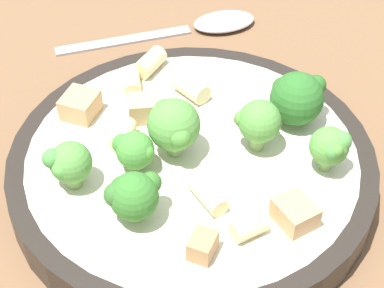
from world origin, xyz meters
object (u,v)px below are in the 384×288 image
broccoli_floret_2 (134,150)px  spoon (195,26)px  rigatoni_0 (132,82)px  pasta_bowl (192,165)px  rigatoni_3 (123,135)px  broccoli_floret_3 (173,124)px  broccoli_floret_6 (297,97)px  broccoli_floret_5 (259,121)px  chicken_chunk_2 (145,109)px  chicken_chunk_3 (295,213)px  rigatoni_2 (191,88)px  chicken_chunk_1 (80,105)px  rigatoni_4 (208,195)px  rigatoni_5 (150,63)px  broccoli_floret_1 (331,147)px  broccoli_floret_4 (69,163)px  chicken_chunk_0 (203,246)px  rigatoni_1 (249,227)px  broccoli_floret_0 (132,195)px

broccoli_floret_2 → spoon: 0.22m
rigatoni_0 → spoon: (0.03, 0.13, -0.03)m
pasta_bowl → rigatoni_3: bearing=174.2°
broccoli_floret_3 → spoon: broccoli_floret_3 is taller
broccoli_floret_3 → broccoli_floret_6: 0.09m
pasta_bowl → broccoli_floret_5: broccoli_floret_5 is taller
broccoli_floret_5 → rigatoni_3: 0.10m
broccoli_floret_6 → chicken_chunk_2: bearing=-173.2°
broccoli_floret_3 → chicken_chunk_3: bearing=-30.7°
broccoli_floret_5 → rigatoni_2: bearing=137.8°
pasta_bowl → chicken_chunk_3: chicken_chunk_3 is taller
rigatoni_0 → spoon: bearing=76.8°
broccoli_floret_6 → chicken_chunk_1: 0.16m
rigatoni_4 → rigatoni_5: rigatoni_5 is taller
rigatoni_3 → chicken_chunk_3: chicken_chunk_3 is taller
rigatoni_3 → chicken_chunk_3: size_ratio=0.94×
broccoli_floret_1 → chicken_chunk_2: (-0.13, 0.03, -0.01)m
broccoli_floret_4 → rigatoni_3: broccoli_floret_4 is taller
chicken_chunk_0 → chicken_chunk_2: chicken_chunk_2 is taller
broccoli_floret_2 → rigatoni_1: size_ratio=1.39×
rigatoni_2 → broccoli_floret_3: bearing=-92.5°
broccoli_floret_3 → rigatoni_4: bearing=-55.2°
rigatoni_1 → chicken_chunk_0: bearing=-144.2°
broccoli_floret_4 → rigatoni_1: broccoli_floret_4 is taller
broccoli_floret_4 → chicken_chunk_2: size_ratio=1.46×
pasta_bowl → rigatoni_3: rigatoni_3 is taller
chicken_chunk_1 → rigatoni_5: bearing=56.3°
broccoli_floret_0 → pasta_bowl: bearing=65.9°
pasta_bowl → rigatoni_2: (-0.01, 0.06, 0.02)m
broccoli_floret_2 → chicken_chunk_1: 0.07m
broccoli_floret_3 → broccoli_floret_5: (0.06, 0.01, -0.00)m
broccoli_floret_3 → chicken_chunk_0: bearing=-69.3°
broccoli_floret_2 → chicken_chunk_2: size_ratio=1.25×
broccoli_floret_1 → rigatoni_0: (-0.15, 0.07, -0.02)m
broccoli_floret_6 → spoon: bearing=122.7°
chicken_chunk_0 → spoon: bearing=99.3°
rigatoni_5 → spoon: (0.02, 0.11, -0.03)m
rigatoni_3 → rigatoni_4: bearing=-35.3°
broccoli_floret_4 → rigatoni_3: size_ratio=1.47×
broccoli_floret_4 → broccoli_floret_6: broccoli_floret_6 is taller
rigatoni_2 → chicken_chunk_2: (-0.03, -0.03, 0.00)m
pasta_bowl → chicken_chunk_3: (0.07, -0.05, 0.02)m
rigatoni_3 → chicken_chunk_1: 0.05m
chicken_chunk_2 → chicken_chunk_1: bearing=-176.8°
broccoli_floret_5 → broccoli_floret_0: bearing=-133.0°
broccoli_floret_6 → chicken_chunk_3: 0.10m
rigatoni_1 → pasta_bowl: bearing=124.8°
broccoli_floret_0 → broccoli_floret_5: (0.07, 0.08, 0.00)m
pasta_bowl → broccoli_floret_4: bearing=-151.2°
broccoli_floret_4 → broccoli_floret_0: bearing=-24.5°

